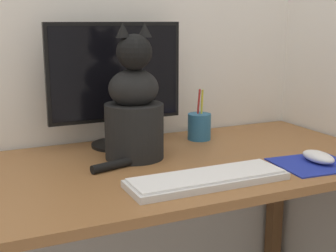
% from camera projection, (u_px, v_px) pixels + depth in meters
% --- Properties ---
extents(desk, '(1.44, 0.67, 0.74)m').
position_uv_depth(desk, '(153.00, 196.00, 1.38)').
color(desk, brown).
rests_on(desk, ground_plane).
extents(monitor, '(0.44, 0.17, 0.40)m').
position_uv_depth(monitor, '(116.00, 80.00, 1.51)').
color(monitor, black).
rests_on(monitor, desk).
extents(keyboard, '(0.42, 0.13, 0.02)m').
position_uv_depth(keyboard, '(207.00, 179.00, 1.20)').
color(keyboard, silver).
rests_on(keyboard, desk).
extents(mousepad_right, '(0.23, 0.20, 0.00)m').
position_uv_depth(mousepad_right, '(314.00, 164.00, 1.35)').
color(mousepad_right, '#1E2D9E').
rests_on(mousepad_right, desk).
extents(computer_mouse_right, '(0.06, 0.11, 0.03)m').
position_uv_depth(computer_mouse_right, '(318.00, 157.00, 1.36)').
color(computer_mouse_right, white).
rests_on(computer_mouse_right, mousepad_right).
extents(cat, '(0.26, 0.21, 0.40)m').
position_uv_depth(cat, '(134.00, 110.00, 1.39)').
color(cat, black).
rests_on(cat, desk).
extents(pen_cup, '(0.08, 0.08, 0.18)m').
position_uv_depth(pen_cup, '(199.00, 126.00, 1.63)').
color(pen_cup, '#286089').
rests_on(pen_cup, desk).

